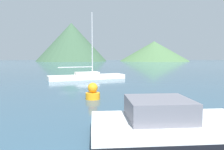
{
  "coord_description": "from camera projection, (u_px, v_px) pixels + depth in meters",
  "views": [
    {
      "loc": [
        0.41,
        -2.26,
        2.68
      ],
      "look_at": [
        0.73,
        14.0,
        1.2
      ],
      "focal_mm": 35.0,
      "sensor_mm": 36.0,
      "label": 1
    }
  ],
  "objects": [
    {
      "name": "hill_central",
      "position": [
        154.0,
        51.0,
        99.48
      ],
      "size": [
        31.48,
        31.48,
        8.98
      ],
      "color": "#476B42",
      "rests_on": "ground_plane"
    },
    {
      "name": "sailboat_inner",
      "position": [
        87.0,
        76.0,
        24.38
      ],
      "size": [
        8.64,
        4.98,
        7.4
      ],
      "rotation": [
        0.0,
        0.0,
        0.37
      ],
      "color": "white",
      "rests_on": "ground_plane"
    },
    {
      "name": "motorboat_near",
      "position": [
        192.0,
        125.0,
        7.21
      ],
      "size": [
        6.17,
        2.68,
        2.23
      ],
      "rotation": [
        0.0,
        0.0,
        0.06
      ],
      "color": "white",
      "rests_on": "ground_plane"
    },
    {
      "name": "hill_west",
      "position": [
        72.0,
        42.0,
        98.95
      ],
      "size": [
        31.73,
        31.73,
        17.19
      ],
      "color": "#38563D",
      "rests_on": "ground_plane"
    },
    {
      "name": "buoy_marker",
      "position": [
        93.0,
        92.0,
        13.31
      ],
      "size": [
        0.88,
        0.88,
        1.01
      ],
      "color": "orange",
      "rests_on": "ground_plane"
    }
  ]
}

